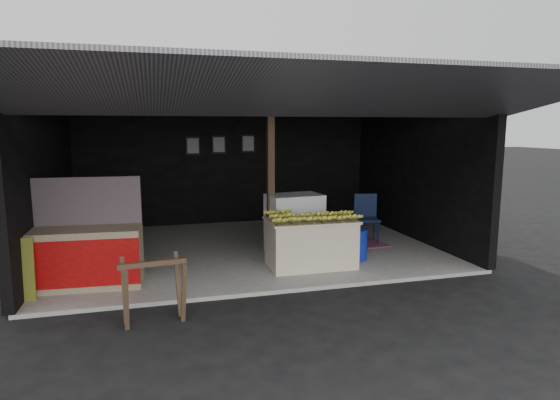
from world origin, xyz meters
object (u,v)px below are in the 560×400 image
object	(u,v)px
banana_table	(311,242)
plastic_chair	(366,214)
neighbor_stall	(87,254)
white_crate	(294,223)
water_barrel	(357,245)
sawhorse	(153,285)

from	to	relation	value
banana_table	plastic_chair	world-z (taller)	plastic_chair
banana_table	neighbor_stall	distance (m)	3.43
neighbor_stall	white_crate	bearing A→B (deg)	19.57
banana_table	neighbor_stall	world-z (taller)	neighbor_stall
plastic_chair	white_crate	bearing A→B (deg)	-153.08
banana_table	white_crate	bearing A→B (deg)	91.56
white_crate	water_barrel	xyz separation A→B (m)	(0.91, -0.76, -0.28)
banana_table	plastic_chair	xyz separation A→B (m)	(1.61, 1.29, 0.17)
banana_table	plastic_chair	distance (m)	2.07
white_crate	banana_table	bearing A→B (deg)	-96.18
sawhorse	plastic_chair	bearing A→B (deg)	28.08
sawhorse	water_barrel	size ratio (longest dim) A/B	1.57
white_crate	water_barrel	world-z (taller)	white_crate
white_crate	neighbor_stall	size ratio (longest dim) A/B	0.69
white_crate	neighbor_stall	bearing A→B (deg)	-170.77
water_barrel	plastic_chair	distance (m)	1.38
water_barrel	plastic_chair	size ratio (longest dim) A/B	0.53
neighbor_stall	sawhorse	xyz separation A→B (m)	(0.91, -1.51, -0.04)
water_barrel	sawhorse	bearing A→B (deg)	-153.21
neighbor_stall	plastic_chair	size ratio (longest dim) A/B	1.63
water_barrel	plastic_chair	xyz separation A→B (m)	(0.71, 1.14, 0.31)
white_crate	plastic_chair	world-z (taller)	white_crate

